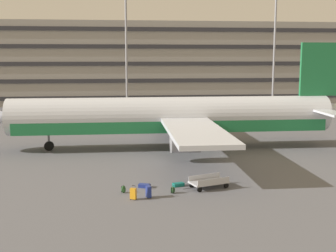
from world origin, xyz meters
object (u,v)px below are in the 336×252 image
at_px(suitcase_purple, 148,192).
at_px(baggage_cart, 209,182).
at_px(suitcase_red, 133,194).
at_px(suitcase_small, 178,185).
at_px(airliner, 176,117).
at_px(backpack_black, 173,190).
at_px(backpack_laid_flat, 124,189).
at_px(suitcase_upright, 144,186).

distance_m(suitcase_purple, baggage_cart, 4.56).
height_order(suitcase_red, baggage_cart, suitcase_red).
xyz_separation_m(suitcase_small, baggage_cart, (2.02, -0.63, 0.31)).
xyz_separation_m(airliner, backpack_black, (-2.06, -14.54, -2.90)).
bearing_deg(backpack_black, suitcase_purple, -155.39).
bearing_deg(backpack_laid_flat, suitcase_purple, -36.84).
bearing_deg(suitcase_red, suitcase_upright, 71.75).
relative_size(airliner, backpack_black, 71.92).
xyz_separation_m(suitcase_small, backpack_black, (-0.57, -1.54, 0.11)).
distance_m(suitcase_small, suitcase_upright, 2.36).
distance_m(suitcase_purple, backpack_laid_flat, 1.97).
relative_size(airliner, suitcase_purple, 40.23).
relative_size(suitcase_red, baggage_cart, 0.27).
relative_size(backpack_black, backpack_laid_flat, 0.93).
bearing_deg(suitcase_upright, suitcase_red, -108.25).
distance_m(suitcase_small, baggage_cart, 2.14).
height_order(suitcase_upright, backpack_black, backpack_black).
distance_m(airliner, suitcase_small, 13.42).
bearing_deg(suitcase_red, airliner, 73.23).
bearing_deg(backpack_laid_flat, baggage_cart, 4.84).
height_order(suitcase_small, suitcase_red, suitcase_red).
bearing_deg(suitcase_small, backpack_laid_flat, -163.49).
bearing_deg(suitcase_red, suitcase_small, 38.77).
bearing_deg(suitcase_purple, airliner, 76.35).
bearing_deg(suitcase_small, baggage_cart, -17.39).
relative_size(airliner, suitcase_red, 40.52).
distance_m(airliner, backpack_black, 14.96).
bearing_deg(suitcase_upright, suitcase_small, 0.51).
height_order(suitcase_small, backpack_black, backpack_black).
xyz_separation_m(suitcase_upright, baggage_cart, (4.38, -0.61, 0.31)).
xyz_separation_m(backpack_black, baggage_cart, (2.60, 0.91, 0.20)).
bearing_deg(suitcase_purple, baggage_cart, 21.44).
relative_size(suitcase_red, suitcase_purple, 0.99).
xyz_separation_m(suitcase_upright, backpack_laid_flat, (-1.43, -1.10, 0.12)).
bearing_deg(suitcase_small, suitcase_purple, -134.07).
bearing_deg(baggage_cart, backpack_laid_flat, -175.16).
height_order(backpack_black, backpack_laid_flat, backpack_laid_flat).
bearing_deg(backpack_black, suitcase_small, 69.61).
bearing_deg(suitcase_upright, suitcase_purple, -86.62).
bearing_deg(backpack_black, baggage_cart, 19.34).
relative_size(suitcase_purple, backpack_laid_flat, 1.66).
height_order(suitcase_red, backpack_laid_flat, suitcase_red).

